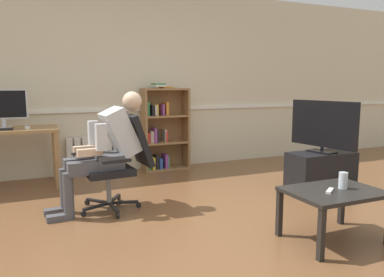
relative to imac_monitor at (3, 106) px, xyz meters
The scene contains 13 objects.
ground_plane 3.03m from the imac_monitor, 51.50° to the right, with size 18.00×18.00×0.00m, color brown.
back_wall 1.85m from the imac_monitor, 13.40° to the left, with size 12.00×0.13×2.70m.
imac_monitor is the anchor object (origin of this frame).
computer_mouse 0.42m from the imac_monitor, 37.00° to the right, with size 0.06×0.10×0.03m, color white.
bookshelf 2.18m from the imac_monitor, ahead, with size 0.70×0.30×1.30m.
radiator 1.38m from the imac_monitor, 15.80° to the left, with size 0.74×0.08×0.55m.
office_chair 1.82m from the imac_monitor, 48.66° to the right, with size 0.76×0.62×0.99m.
person_seated 1.69m from the imac_monitor, 53.42° to the right, with size 1.01×0.41×1.22m.
tv_stand 3.99m from the imac_monitor, 23.83° to the right, with size 0.82×0.41×0.46m.
tv_screen 3.92m from the imac_monitor, 23.82° to the right, with size 0.26×0.91×0.63m.
coffee_table 3.88m from the imac_monitor, 47.86° to the right, with size 0.76×0.56×0.43m.
drinking_glass 3.92m from the imac_monitor, 46.82° to the right, with size 0.07×0.07×0.14m, color silver.
spare_remote 3.84m from the imac_monitor, 48.97° to the right, with size 0.04×0.15×0.02m, color white.
Camera 1 is at (-1.45, -2.85, 1.29)m, focal length 34.77 mm.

